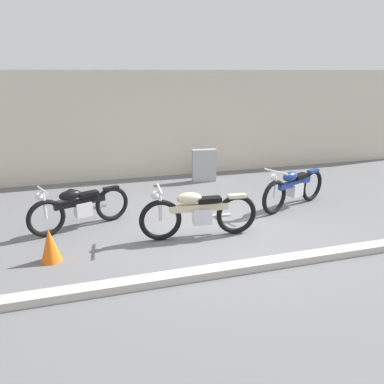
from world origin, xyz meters
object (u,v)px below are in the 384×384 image
Objects in this scene: stone_marker at (204,165)px; helmet at (71,195)px; motorcycle_cream at (198,213)px; traffic_cone at (50,245)px; motorcycle_blue at (294,187)px; motorcycle_black at (80,207)px.

stone_marker is 3.19× the size of helmet.
stone_marker is 3.69m from motorcycle_cream.
traffic_cone is (-3.77, -3.70, -0.17)m from stone_marker.
motorcycle_blue reaches higher than helmet.
traffic_cone is at bearing 9.91° from motorcycle_cream.
stone_marker is at bearing -87.66° from motorcycle_blue.
motorcycle_black is 4.52m from motorcycle_blue.
motorcycle_blue is (4.71, -1.88, 0.32)m from helmet.
motorcycle_black is (0.19, -1.78, 0.29)m from helmet.
motorcycle_cream reaches higher than traffic_cone.
traffic_cone is 0.28× the size of motorcycle_blue.
stone_marker is at bearing -105.30° from motorcycle_cream.
motorcycle_cream is (2.04, -1.02, 0.03)m from motorcycle_black.
helmet is 3.05m from traffic_cone.
traffic_cone is at bearing -135.55° from stone_marker.
motorcycle_black reaches higher than helmet.
motorcycle_black is at bearing -24.68° from motorcycle_blue.
motorcycle_blue reaches higher than traffic_cone.
motorcycle_cream reaches higher than motorcycle_blue.
helmet is at bearing -104.93° from motorcycle_black.
traffic_cone is 1.35m from motorcycle_black.
traffic_cone is 2.53m from motorcycle_cream.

